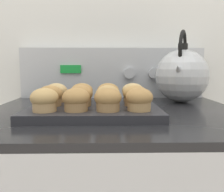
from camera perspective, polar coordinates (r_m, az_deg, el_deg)
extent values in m
cube|color=silver|center=(1.06, -0.02, 15.08)|extent=(8.00, 0.05, 2.40)
cube|color=black|center=(0.72, 0.54, -3.94)|extent=(0.77, 0.63, 0.02)
cube|color=#B7BABF|center=(1.00, 0.04, 5.58)|extent=(0.75, 0.05, 0.20)
cube|color=green|center=(0.98, -9.91, 6.39)|extent=(0.08, 0.01, 0.03)
cylinder|color=#B7BABF|center=(0.97, 4.18, 5.50)|extent=(0.04, 0.02, 0.04)
cylinder|color=#B7BABF|center=(0.98, 10.03, 5.44)|extent=(0.04, 0.02, 0.04)
cylinder|color=#B7BABF|center=(1.01, 15.65, 5.32)|extent=(0.04, 0.02, 0.04)
cube|color=#28282D|center=(0.66, -4.39, -3.24)|extent=(0.35, 0.27, 0.02)
cylinder|color=tan|center=(0.60, -15.90, -2.35)|extent=(0.06, 0.06, 0.03)
ellipsoid|color=tan|center=(0.60, -15.97, -0.38)|extent=(0.07, 0.07, 0.05)
cylinder|color=#A37A4C|center=(0.59, -8.61, -2.34)|extent=(0.06, 0.06, 0.03)
ellipsoid|color=#B2844C|center=(0.58, -8.65, -0.33)|extent=(0.07, 0.07, 0.05)
cylinder|color=#A37A4C|center=(0.58, -1.00, -2.36)|extent=(0.06, 0.06, 0.03)
ellipsoid|color=#B2844C|center=(0.58, -1.00, -0.32)|extent=(0.07, 0.07, 0.05)
cylinder|color=tan|center=(0.59, 6.55, -2.28)|extent=(0.06, 0.06, 0.03)
ellipsoid|color=#B2844C|center=(0.59, 6.58, -0.27)|extent=(0.07, 0.07, 0.05)
cylinder|color=#A37A4C|center=(0.67, -14.56, -1.25)|extent=(0.06, 0.06, 0.03)
ellipsoid|color=#B2844C|center=(0.67, -14.62, 0.51)|extent=(0.07, 0.07, 0.05)
cylinder|color=tan|center=(0.66, -7.54, -1.23)|extent=(0.06, 0.06, 0.03)
ellipsoid|color=#B2844C|center=(0.66, -7.57, 0.56)|extent=(0.07, 0.07, 0.05)
cylinder|color=tan|center=(0.66, -1.02, -1.25)|extent=(0.06, 0.06, 0.03)
ellipsoid|color=tan|center=(0.65, -1.03, 0.56)|extent=(0.07, 0.07, 0.05)
cylinder|color=#A37A4C|center=(0.66, 5.55, -1.23)|extent=(0.06, 0.06, 0.03)
ellipsoid|color=tan|center=(0.66, 5.57, 0.57)|extent=(0.07, 0.07, 0.05)
cylinder|color=#A37A4C|center=(0.75, -13.23, -0.36)|extent=(0.06, 0.06, 0.03)
ellipsoid|color=tan|center=(0.75, -13.27, 1.22)|extent=(0.07, 0.07, 0.05)
cylinder|color=olive|center=(0.74, -7.22, -0.32)|extent=(0.06, 0.06, 0.03)
ellipsoid|color=#B2844C|center=(0.74, -7.25, 1.28)|extent=(0.07, 0.07, 0.05)
cylinder|color=tan|center=(0.74, -0.96, -0.30)|extent=(0.06, 0.06, 0.03)
ellipsoid|color=#B2844C|center=(0.73, -0.97, 1.31)|extent=(0.07, 0.07, 0.05)
cylinder|color=tan|center=(0.74, 5.02, -0.31)|extent=(0.06, 0.06, 0.03)
ellipsoid|color=tan|center=(0.74, 5.04, 1.29)|extent=(0.07, 0.07, 0.05)
sphere|color=silver|center=(0.90, 16.44, 4.66)|extent=(0.19, 0.19, 0.19)
cylinder|color=black|center=(0.90, 16.69, 11.37)|extent=(0.03, 0.03, 0.02)
cone|color=silver|center=(0.81, 15.71, 6.11)|extent=(0.07, 0.08, 0.06)
torus|color=black|center=(0.90, 16.65, 10.43)|extent=(0.07, 0.14, 0.15)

